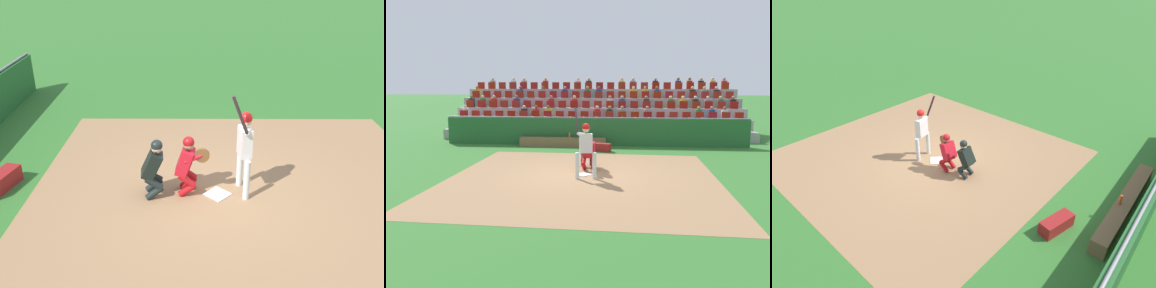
{
  "view_description": "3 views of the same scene",
  "coord_description": "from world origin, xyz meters",
  "views": [
    {
      "loc": [
        7.37,
        -0.69,
        4.64
      ],
      "look_at": [
        -0.08,
        -0.53,
        1.15
      ],
      "focal_mm": 38.47,
      "sensor_mm": 36.0,
      "label": 1
    },
    {
      "loc": [
        -1.06,
        12.81,
        3.11
      ],
      "look_at": [
        0.2,
        -0.07,
        1.04
      ],
      "focal_mm": 36.68,
      "sensor_mm": 36.0,
      "label": 2
    },
    {
      "loc": [
        -6.5,
        -6.72,
        6.03
      ],
      "look_at": [
        0.14,
        -1.12,
        1.02
      ],
      "focal_mm": 29.99,
      "sensor_mm": 36.0,
      "label": 3
    }
  ],
  "objects": [
    {
      "name": "infield_dirt_patch",
      "position": [
        0.0,
        0.5,
        0.0
      ],
      "size": [
        8.89,
        9.13,
        0.01
      ],
      "primitive_type": "cube",
      "rotation": [
        0.0,
        0.0,
        -0.03
      ],
      "color": "#9B744E",
      "rests_on": "ground_plane"
    },
    {
      "name": "dugout_wall",
      "position": [
        0.0,
        -6.27,
        0.67
      ],
      "size": [
        14.76,
        0.24,
        1.4
      ],
      "color": "#235C2A",
      "rests_on": "ground_plane"
    },
    {
      "name": "water_bottle_on_bench",
      "position": [
        1.15,
        -5.64,
        0.58
      ],
      "size": [
        0.07,
        0.07,
        0.27
      ],
      "primitive_type": "cylinder",
      "color": "#D34F1E",
      "rests_on": "dugout_bench"
    },
    {
      "name": "catcher_crouching",
      "position": [
        -0.11,
        -0.63,
        0.73
      ],
      "size": [
        0.49,
        0.72,
        1.31
      ],
      "color": "#AB1216",
      "rests_on": "ground_plane"
    },
    {
      "name": "home_plate_marker",
      "position": [
        0.0,
        0.0,
        0.02
      ],
      "size": [
        0.62,
        0.62,
        0.02
      ],
      "primitive_type": "cube",
      "rotation": [
        0.0,
        0.0,
        0.79
      ],
      "color": "white",
      "rests_on": "infield_dirt_patch"
    },
    {
      "name": "dugout_bench",
      "position": [
        1.49,
        -5.72,
        0.22
      ],
      "size": [
        4.15,
        0.4,
        0.44
      ],
      "primitive_type": "cube",
      "color": "brown",
      "rests_on": "ground_plane"
    },
    {
      "name": "ground_plane",
      "position": [
        0.0,
        0.0,
        0.0
      ],
      "size": [
        160.0,
        160.0,
        0.0
      ],
      "primitive_type": "plane",
      "color": "#316E2A"
    },
    {
      "name": "equipment_duffel_bag",
      "position": [
        -0.35,
        -4.62,
        0.18
      ],
      "size": [
        1.04,
        0.59,
        0.36
      ],
      "primitive_type": "cube",
      "rotation": [
        0.0,
        0.0,
        -0.25
      ],
      "color": "maroon",
      "rests_on": "ground_plane"
    },
    {
      "name": "home_plate_umpire",
      "position": [
        -0.02,
        -1.31,
        0.7
      ],
      "size": [
        0.49,
        0.49,
        1.28
      ],
      "color": "black",
      "rests_on": "ground_plane"
    },
    {
      "name": "batter_at_plate",
      "position": [
        -0.1,
        0.53,
        1.13
      ],
      "size": [
        0.74,
        0.49,
        2.27
      ],
      "color": "silver",
      "rests_on": "ground_plane"
    },
    {
      "name": "bleacher_stand",
      "position": [
        -0.01,
        -10.86,
        1.0
      ],
      "size": [
        16.64,
        5.2,
        3.36
      ],
      "color": "#9F9794",
      "rests_on": "ground_plane"
    }
  ]
}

